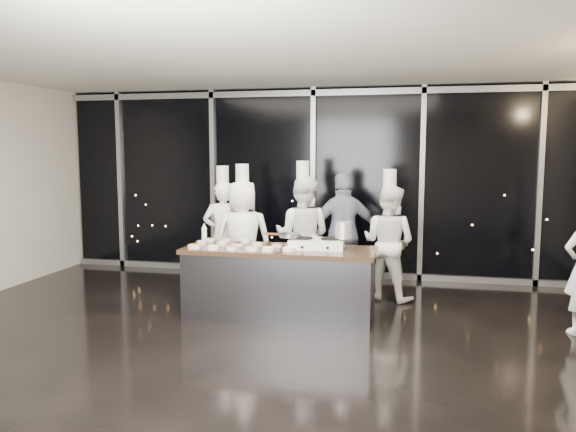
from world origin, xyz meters
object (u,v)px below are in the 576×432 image
Objects in this scene: chef_left at (243,238)px; chef_right at (388,242)px; stock_pot at (344,230)px; demo_counter at (279,282)px; guest at (344,233)px; chef_center at (303,235)px; chef_far_left at (223,235)px; frying_pan at (289,235)px; stove at (317,243)px.

chef_right is (2.09, 0.32, -0.04)m from chef_left.
chef_right reaches higher than stock_pot.
demo_counter is 1.61m from guest.
chef_center reaches higher than chef_right.
chef_far_left is at bearing 5.85° from chef_center.
demo_counter is at bearing 44.17° from guest.
frying_pan is at bearing 96.57° from chef_center.
guest reaches higher than stove.
frying_pan is at bearing 47.77° from guest.
guest is (1.82, 0.25, 0.05)m from chef_far_left.
chef_right is (2.49, 0.03, -0.03)m from chef_far_left.
demo_counter is at bearing 90.60° from chef_center.
stove is 0.37× the size of chef_far_left.
guest is (0.66, 1.39, 0.46)m from demo_counter.
frying_pan is 1.46m from guest.
stock_pot is (0.34, 0.02, 0.18)m from stove.
stove is at bearing 8.88° from demo_counter.
stock_pot is 1.77m from chef_left.
chef_left is 1.52m from guest.
chef_center is 1.06× the size of chef_right.
stock_pot reaches higher than demo_counter.
chef_right is (1.26, -0.00, -0.05)m from chef_center.
stove is at bearing 114.09° from chef_center.
demo_counter is 1.26m from chef_center.
chef_center is (-0.05, 1.14, -0.17)m from frying_pan.
stove is (0.48, 0.07, 0.51)m from demo_counter.
guest is at bearing -176.02° from chef_left.
chef_center reaches higher than guest.
demo_counter is 5.05× the size of frying_pan.
stove is at bearing 1.58° from frying_pan.
stock_pot is 0.11× the size of chef_left.
guest is at bearing 64.52° from demo_counter.
chef_left is at bearing 131.18° from demo_counter.
chef_right is at bearing 64.46° from stock_pot.
stock_pot is 1.24m from chef_right.
frying_pan is 2.29× the size of stock_pot.
chef_center is 1.26m from chef_right.
chef_left reaches higher than chef_far_left.
demo_counter is 3.45× the size of stove.
guest is (-0.15, 1.30, -0.23)m from stock_pot.
chef_center reaches higher than frying_pan.
chef_center reaches higher than stock_pot.
chef_far_left is 1.84m from guest.
stove is 1.46× the size of frying_pan.
chef_far_left is at bearing 135.57° from frying_pan.
chef_far_left is 0.96× the size of chef_center.
demo_counter is at bearing 65.35° from chef_right.
stock_pot reaches higher than stove.
demo_counter is 1.82m from chef_right.
chef_center is at bearing 124.19° from stock_pot.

